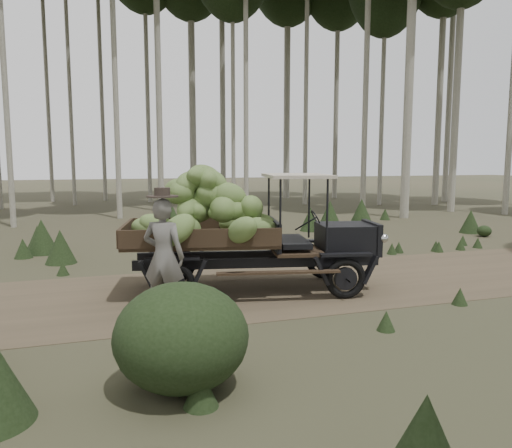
% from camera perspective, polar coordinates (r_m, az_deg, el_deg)
% --- Properties ---
extents(ground, '(120.00, 120.00, 0.00)m').
position_cam_1_polar(ground, '(10.44, 9.44, -6.51)').
color(ground, '#473D2B').
rests_on(ground, ground).
extents(dirt_track, '(70.00, 4.00, 0.01)m').
position_cam_1_polar(dirt_track, '(10.43, 9.44, -6.49)').
color(dirt_track, brown).
rests_on(dirt_track, ground).
extents(banana_truck, '(5.03, 2.67, 2.49)m').
position_cam_1_polar(banana_truck, '(9.28, -3.14, 0.87)').
color(banana_truck, black).
rests_on(banana_truck, ground).
extents(farmer, '(0.82, 0.74, 2.05)m').
position_cam_1_polar(farmer, '(8.11, -10.50, -3.52)').
color(farmer, '#615E59').
rests_on(farmer, ground).
extents(undergrowth, '(22.51, 21.99, 1.24)m').
position_cam_1_polar(undergrowth, '(8.01, 7.97, -7.04)').
color(undergrowth, '#233319').
rests_on(undergrowth, ground).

